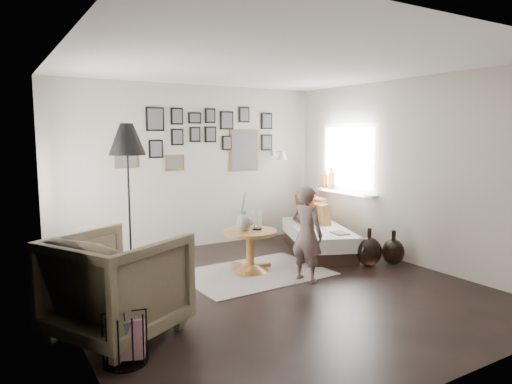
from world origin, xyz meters
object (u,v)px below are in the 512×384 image
vase (244,219)px  floor_lamp (127,145)px  armchair (117,285)px  daybed (315,234)px  demijohn_large (369,251)px  pedestal_table (250,253)px  magazine_basket (125,338)px  child (307,234)px  demijohn_small (393,252)px

vase → floor_lamp: (-1.34, 0.56, 0.97)m
vase → armchair: size_ratio=0.49×
daybed → demijohn_large: 1.06m
pedestal_table → vase: bearing=166.0°
pedestal_table → armchair: bearing=-152.4°
magazine_basket → demijohn_large: 3.77m
demijohn_large → child: (-1.15, -0.08, 0.39)m
vase → demijohn_large: 1.83m
vase → magazine_basket: size_ratio=1.20×
armchair → vase: bearing=-89.5°
demijohn_large → pedestal_table: bearing=158.4°
daybed → demijohn_large: daybed is taller
armchair → demijohn_small: size_ratio=2.14×
pedestal_table → vase: 0.47m
pedestal_table → magazine_basket: size_ratio=1.68×
armchair → floor_lamp: floor_lamp is taller
pedestal_table → armchair: 2.27m
demijohn_small → child: (-1.50, 0.04, 0.42)m
armchair → child: 2.44m
pedestal_table → demijohn_small: (1.90, -0.74, -0.08)m
daybed → armchair: bearing=-134.3°
pedestal_table → demijohn_large: size_ratio=1.34×
floor_lamp → magazine_basket: (-0.67, -2.17, -1.48)m
daybed → magazine_basket: bearing=-127.7°
vase → child: (0.49, -0.71, -0.12)m
pedestal_table → vase: size_ratio=1.40×
child → armchair: bearing=79.0°
daybed → floor_lamp: (-2.86, 0.14, 1.42)m
floor_lamp → child: floor_lamp is taller
armchair → demijohn_small: 3.93m
armchair → magazine_basket: bearing=142.5°
child → daybed: bearing=-61.7°
vase → floor_lamp: size_ratio=0.26×
daybed → demijohn_small: size_ratio=3.95×
magazine_basket → demijohn_large: size_ratio=0.80×
pedestal_table → magazine_basket: 2.63m
daybed → demijohn_small: (0.47, -1.17, -0.09)m
pedestal_table → demijohn_large: pedestal_table is taller
child → pedestal_table: bearing=11.0°
pedestal_table → floor_lamp: size_ratio=0.36×
pedestal_table → armchair: size_ratio=0.69×
magazine_basket → pedestal_table: bearing=37.3°
vase → armchair: bearing=-151.0°
demijohn_large → demijohn_small: size_ratio=1.10×
daybed → magazine_basket: 4.07m
daybed → child: size_ratio=1.60×
daybed → demijohn_small: daybed is taller
armchair → demijohn_large: (3.55, 0.43, -0.27)m
child → floor_lamp: bearing=35.8°
armchair → magazine_basket: 0.61m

